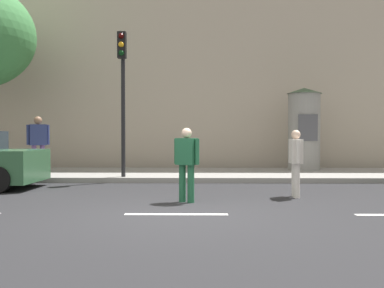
{
  "coord_description": "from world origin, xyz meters",
  "views": [
    {
      "loc": [
        0.4,
        -7.86,
        1.4
      ],
      "look_at": [
        0.24,
        2.0,
        1.18
      ],
      "focal_mm": 42.51,
      "sensor_mm": 36.0,
      "label": 1
    }
  ],
  "objects_px": {
    "traffic_light": "(122,80)",
    "poster_column": "(304,128)",
    "pedestrian_tallest": "(187,159)",
    "pedestrian_with_bag": "(38,140)",
    "pedestrian_in_red_top": "(296,158)"
  },
  "relations": [
    {
      "from": "traffic_light",
      "to": "poster_column",
      "type": "height_order",
      "value": "traffic_light"
    },
    {
      "from": "traffic_light",
      "to": "poster_column",
      "type": "relative_size",
      "value": 1.46
    },
    {
      "from": "pedestrian_tallest",
      "to": "pedestrian_with_bag",
      "type": "height_order",
      "value": "pedestrian_with_bag"
    },
    {
      "from": "pedestrian_with_bag",
      "to": "traffic_light",
      "type": "bearing_deg",
      "value": -15.3
    },
    {
      "from": "traffic_light",
      "to": "pedestrian_tallest",
      "type": "height_order",
      "value": "traffic_light"
    },
    {
      "from": "pedestrian_tallest",
      "to": "pedestrian_with_bag",
      "type": "distance_m",
      "value": 6.56
    },
    {
      "from": "traffic_light",
      "to": "pedestrian_in_red_top",
      "type": "bearing_deg",
      "value": -35.04
    },
    {
      "from": "pedestrian_in_red_top",
      "to": "poster_column",
      "type": "bearing_deg",
      "value": 75.34
    },
    {
      "from": "pedestrian_tallest",
      "to": "pedestrian_with_bag",
      "type": "bearing_deg",
      "value": 135.66
    },
    {
      "from": "pedestrian_tallest",
      "to": "pedestrian_in_red_top",
      "type": "bearing_deg",
      "value": 18.09
    },
    {
      "from": "traffic_light",
      "to": "pedestrian_in_red_top",
      "type": "relative_size",
      "value": 2.8
    },
    {
      "from": "poster_column",
      "to": "pedestrian_in_red_top",
      "type": "bearing_deg",
      "value": -104.66
    },
    {
      "from": "traffic_light",
      "to": "pedestrian_tallest",
      "type": "distance_m",
      "value": 4.78
    },
    {
      "from": "pedestrian_tallest",
      "to": "poster_column",
      "type": "bearing_deg",
      "value": 59.41
    },
    {
      "from": "poster_column",
      "to": "traffic_light",
      "type": "bearing_deg",
      "value": -154.47
    }
  ]
}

